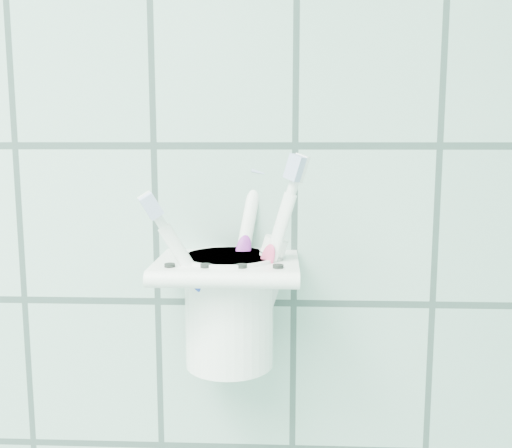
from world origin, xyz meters
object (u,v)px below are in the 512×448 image
toothbrush_orange (241,253)px  holder_bracket (228,268)px  toothpaste_tube (239,286)px  cup (229,306)px  toothbrush_pink (246,263)px  toothbrush_blue (222,252)px

toothbrush_orange → holder_bracket: bearing=-143.3°
toothpaste_tube → toothbrush_orange: bearing=-65.9°
cup → toothbrush_pink: bearing=-28.5°
holder_bracket → cup: same height
toothbrush_orange → toothbrush_pink: bearing=-4.6°
cup → toothbrush_blue: (-0.01, -0.01, 0.06)m
cup → toothbrush_orange: (0.01, -0.00, 0.05)m
toothbrush_pink → toothbrush_orange: toothbrush_orange is taller
holder_bracket → toothpaste_tube: (0.01, 0.00, -0.02)m
holder_bracket → cup: 0.04m
cup → toothbrush_blue: size_ratio=0.53×
holder_bracket → toothpaste_tube: bearing=16.5°
toothbrush_pink → toothbrush_orange: (-0.01, 0.00, 0.01)m
cup → toothbrush_pink: size_ratio=0.60×
toothbrush_orange → toothpaste_tube: toothbrush_orange is taller
toothbrush_orange → toothpaste_tube: (-0.00, 0.00, -0.03)m
toothbrush_blue → toothbrush_orange: bearing=13.5°
cup → toothbrush_blue: toothbrush_blue is taller
holder_bracket → toothbrush_blue: 0.02m
toothbrush_blue → toothpaste_tube: (0.02, 0.01, -0.04)m
toothbrush_blue → toothpaste_tube: 0.04m
toothpaste_tube → toothbrush_pink: bearing=-54.0°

